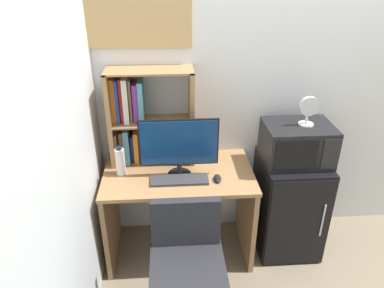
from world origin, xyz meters
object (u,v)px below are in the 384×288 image
wall_corkboard (137,17)px  microwave (297,143)px  desk_fan (308,110)px  monitor (179,145)px  desk_chair (187,276)px  computer_mouse (217,178)px  water_bottle (120,161)px  hutch_bookshelf (140,119)px  keyboard (179,180)px  mini_fridge (288,204)px

wall_corkboard → microwave: bearing=-14.0°
desk_fan → wall_corkboard: bearing=166.3°
monitor → desk_chair: size_ratio=0.66×
computer_mouse → water_bottle: water_bottle is taller
hutch_bookshelf → water_bottle: (-0.15, -0.22, -0.24)m
computer_mouse → water_bottle: bearing=169.0°
desk_chair → keyboard: bearing=92.8°
monitor → mini_fridge: 1.08m
keyboard → computer_mouse: size_ratio=3.96×
water_bottle → mini_fridge: water_bottle is taller
monitor → desk_fan: 0.96m
water_bottle → microwave: size_ratio=0.46×
hutch_bookshelf → wall_corkboard: 0.73m
keyboard → desk_chair: bearing=-87.2°
desk_fan → wall_corkboard: wall_corkboard is taller
monitor → mini_fridge: (0.89, 0.07, -0.61)m
hutch_bookshelf → keyboard: size_ratio=1.76×
monitor → mini_fridge: monitor is taller
hutch_bookshelf → keyboard: hutch_bookshelf is taller
water_bottle → microwave: 1.32m
monitor → keyboard: 0.26m
microwave → water_bottle: bearing=-178.8°
mini_fridge → microwave: (0.00, 0.00, 0.56)m
mini_fridge → wall_corkboard: size_ratio=1.08×
computer_mouse → mini_fridge: mini_fridge is taller
mini_fridge → monitor: bearing=-175.5°
mini_fridge → desk_fan: (0.04, -0.00, 0.83)m
microwave → keyboard: bearing=-170.0°
monitor → computer_mouse: (0.27, -0.09, -0.23)m
desk_chair → desk_fan: bearing=36.4°
keyboard → water_bottle: 0.46m
water_bottle → mini_fridge: 1.40m
desk_fan → hutch_bookshelf: bearing=171.0°
keyboard → microwave: size_ratio=0.83×
monitor → desk_chair: bearing=-87.9°
microwave → wall_corkboard: wall_corkboard is taller
desk_fan → desk_chair: size_ratio=0.26×
hutch_bookshelf → desk_chair: 1.18m
computer_mouse → desk_fan: (0.66, 0.16, 0.45)m
mini_fridge → desk_chair: 1.10m
desk_fan → wall_corkboard: (-1.20, 0.29, 0.60)m
computer_mouse → wall_corkboard: size_ratio=0.14×
keyboard → computer_mouse: 0.28m
hutch_bookshelf → wall_corkboard: (0.02, 0.10, 0.72)m
mini_fridge → desk_fan: desk_fan is taller
computer_mouse → wall_corkboard: bearing=139.7°
computer_mouse → mini_fridge: bearing=14.6°
wall_corkboard → hutch_bookshelf: bearing=-101.4°
computer_mouse → water_bottle: size_ratio=0.46×
monitor → wall_corkboard: 0.93m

